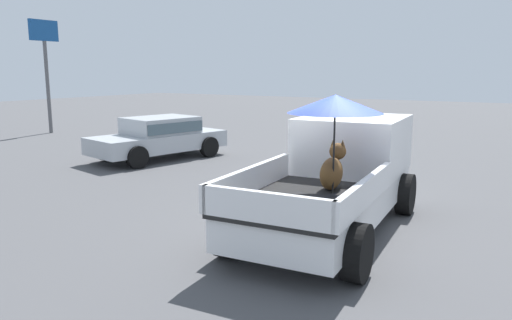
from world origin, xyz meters
TOP-DOWN VIEW (x-y plane):
  - ground_plane at (0.00, 0.00)m, footprint 80.00×80.00m
  - pickup_truck_main at (0.45, 0.01)m, footprint 5.17×2.54m
  - parked_sedan_near at (3.98, 7.43)m, footprint 4.59×2.68m
  - motel_sign at (6.46, 16.20)m, footprint 1.40×0.16m

SIDE VIEW (x-z plane):
  - ground_plane at x=0.00m, z-range 0.00..0.00m
  - parked_sedan_near at x=3.98m, z-range 0.08..1.41m
  - pickup_truck_main at x=0.45m, z-range -0.21..2.20m
  - motel_sign at x=6.46m, z-range 1.02..5.98m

